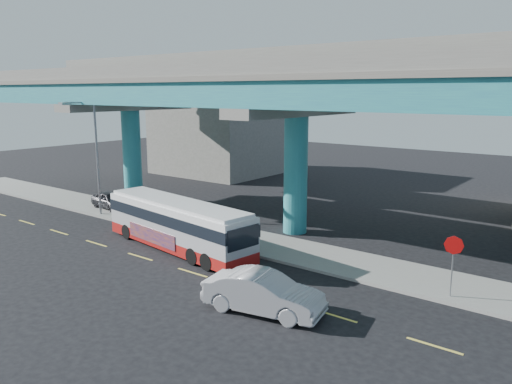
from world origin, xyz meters
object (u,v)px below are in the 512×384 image
Objects in this scene: sedan at (263,293)px; stop_sign at (453,253)px; parked_car at (110,200)px; transit_bus at (178,223)px; street_lamp at (89,141)px.

sedan is 8.32m from stop_sign.
sedan is at bearing -103.30° from parked_car.
stop_sign is (5.67, 5.95, 1.30)m from sedan.
parked_car is at bearing 58.90° from sedan.
street_lamp is (-10.21, 1.45, 3.91)m from transit_bus.
sedan is 1.33× the size of parked_car.
parked_car is 5.18m from street_lamp.
transit_bus reaches higher than sedan.
parked_car is at bearing -172.55° from stop_sign.
sedan is at bearing -123.25° from stop_sign.
parked_car is (-11.08, 3.53, -0.75)m from transit_bus.
street_lamp is at bearing -167.85° from stop_sign.
parked_car is 25.70m from stop_sign.
sedan is (8.88, -3.74, -0.72)m from transit_bus.
parked_car is 1.45× the size of stop_sign.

